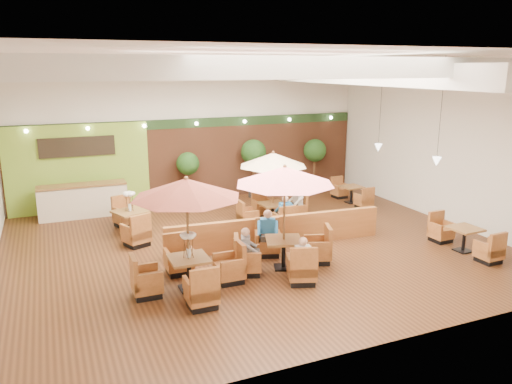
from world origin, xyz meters
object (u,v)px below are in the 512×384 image
table_1 (284,199)px  topiary_1 (254,154)px  table_2 (273,174)px  table_3 (130,220)px  table_0 (187,214)px  topiary_2 (315,152)px  table_4 (464,240)px  service_counter (83,201)px  diner_2 (247,246)px  topiary_0 (188,166)px  diner_1 (268,229)px  booth_divider (277,231)px  diner_3 (285,209)px  diner_4 (297,200)px  diner_0 (302,255)px  table_5 (351,195)px

table_1 → topiary_1: bearing=92.9°
table_2 → table_3: (-4.63, 0.61, -1.20)m
table_0 → topiary_2: 10.64m
table_4 → service_counter: bearing=139.3°
diner_2 → topiary_2: bearing=160.1°
topiary_0 → diner_1: 6.24m
booth_divider → topiary_0: bearing=105.3°
table_3 → diner_2: 4.81m
table_0 → diner_1: size_ratio=3.24×
topiary_1 → service_counter: bearing=-178.3°
table_3 → diner_1: (3.27, -3.22, 0.28)m
diner_3 → diner_4: 1.28m
topiary_0 → service_counter: bearing=-177.1°
topiary_2 → diner_2: topiary_2 is taller
diner_1 → diner_2: (-1.02, -1.02, -0.02)m
diner_0 → diner_3: bearing=81.2°
table_0 → diner_4: 6.36m
table_1 → table_0: bearing=-154.6°
topiary_1 → diner_1: size_ratio=2.77×
service_counter → table_0: size_ratio=1.09×
table_5 → topiary_0: (-5.90, 2.31, 1.19)m
booth_divider → table_4: bearing=-23.3°
table_2 → table_5: (3.97, 1.25, -1.38)m
booth_divider → diner_3: bearing=58.6°
diner_1 → table_4: bearing=-175.5°
topiary_1 → diner_4: (0.13, -3.56, -1.03)m
service_counter → diner_3: diner_3 is taller
diner_1 → service_counter: bearing=-28.9°
table_3 → topiary_2: size_ratio=1.30×
topiary_1 → diner_2: (-3.16, -7.19, -1.01)m
topiary_1 → diner_3: bearing=-99.9°
diner_4 → topiary_0: bearing=32.6°
diner_3 → table_2: bearing=90.3°
table_3 → table_4: (8.60, -5.14, -0.16)m
table_1 → diner_1: table_1 is taller
table_1 → diner_1: 1.51m
booth_divider → diner_1: diner_1 is taller
table_3 → diner_2: (2.25, -4.25, 0.25)m
table_1 → diner_0: bearing=-70.5°
table_1 → table_4: 5.61m
table_3 → diner_0: size_ratio=3.88×
booth_divider → diner_4: 2.69m
table_2 → diner_1: bearing=-116.9°
diner_4 → diner_3: bearing=129.0°
service_counter → diner_1: size_ratio=3.52×
table_3 → diner_4: bearing=-27.8°
table_3 → diner_1: 4.60m
table_3 → diner_0: (3.27, -5.27, 0.24)m
service_counter → diner_1: (4.48, -5.97, 0.19)m
table_2 → diner_3: 1.33m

